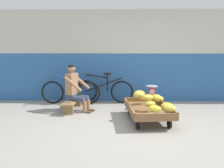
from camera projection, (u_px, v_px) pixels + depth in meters
The scene contains 10 objects.
ground_plane at pixel (142, 132), 4.36m from camera, with size 80.00×80.00×0.00m, color gray.
back_wall at pixel (133, 56), 6.79m from camera, with size 16.00×0.30×2.61m.
banana_cart at pixel (148, 110), 5.00m from camera, with size 0.98×1.52×0.36m.
banana_pile at pixel (152, 100), 4.91m from camera, with size 0.82×1.27×0.26m.
low_bench at pixel (72, 102), 5.85m from camera, with size 0.38×1.12×0.27m.
vendor_seated at pixel (75, 88), 5.76m from camera, with size 0.74×0.62×1.14m.
plastic_crate at pixel (151, 103), 5.99m from camera, with size 0.36×0.28×0.30m.
weighing_scale at pixel (152, 91), 5.94m from camera, with size 0.30×0.30×0.29m.
bicycle_near_left at pixel (70, 91), 6.45m from camera, with size 1.66×0.48×0.86m.
bicycle_far_left at pixel (104, 90), 6.59m from camera, with size 1.66×0.48×0.86m.
Camera 1 is at (-0.49, -4.17, 1.59)m, focal length 37.32 mm.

